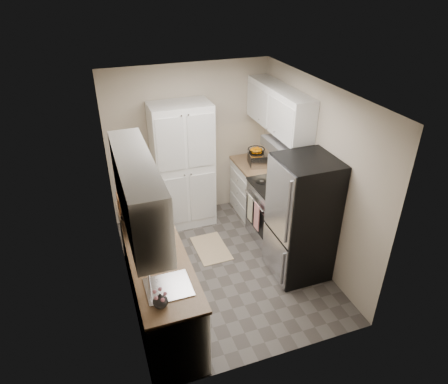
{
  "coord_description": "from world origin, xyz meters",
  "views": [
    {
      "loc": [
        -1.47,
        -4.14,
        3.72
      ],
      "look_at": [
        0.06,
        0.15,
        1.12
      ],
      "focal_mm": 32.0,
      "sensor_mm": 36.0,
      "label": 1
    }
  ],
  "objects_px": {
    "electric_range": "(275,211)",
    "wine_bottle": "(131,205)",
    "microwave": "(144,213)",
    "toaster_oven": "(258,159)",
    "refrigerator": "(302,219)",
    "pantry_cabinet": "(183,166)"
  },
  "relations": [
    {
      "from": "electric_range",
      "to": "pantry_cabinet",
      "type": "bearing_deg",
      "value": 141.78
    },
    {
      "from": "electric_range",
      "to": "toaster_oven",
      "type": "height_order",
      "value": "electric_range"
    },
    {
      "from": "refrigerator",
      "to": "wine_bottle",
      "type": "distance_m",
      "value": 2.21
    },
    {
      "from": "electric_range",
      "to": "wine_bottle",
      "type": "distance_m",
      "value": 2.18
    },
    {
      "from": "toaster_oven",
      "to": "wine_bottle",
      "type": "bearing_deg",
      "value": -148.67
    },
    {
      "from": "wine_bottle",
      "to": "toaster_oven",
      "type": "distance_m",
      "value": 2.26
    },
    {
      "from": "electric_range",
      "to": "refrigerator",
      "type": "relative_size",
      "value": 0.66
    },
    {
      "from": "wine_bottle",
      "to": "toaster_oven",
      "type": "bearing_deg",
      "value": 20.52
    },
    {
      "from": "microwave",
      "to": "wine_bottle",
      "type": "height_order",
      "value": "microwave"
    },
    {
      "from": "electric_range",
      "to": "toaster_oven",
      "type": "relative_size",
      "value": 3.21
    },
    {
      "from": "pantry_cabinet",
      "to": "wine_bottle",
      "type": "relative_size",
      "value": 7.67
    },
    {
      "from": "pantry_cabinet",
      "to": "microwave",
      "type": "bearing_deg",
      "value": -123.3
    },
    {
      "from": "microwave",
      "to": "toaster_oven",
      "type": "bearing_deg",
      "value": -85.95
    },
    {
      "from": "pantry_cabinet",
      "to": "refrigerator",
      "type": "distance_m",
      "value": 2.07
    },
    {
      "from": "pantry_cabinet",
      "to": "electric_range",
      "type": "bearing_deg",
      "value": -38.22
    },
    {
      "from": "pantry_cabinet",
      "to": "microwave",
      "type": "xyz_separation_m",
      "value": [
        -0.81,
        -1.24,
        0.07
      ]
    },
    {
      "from": "refrigerator",
      "to": "toaster_oven",
      "type": "height_order",
      "value": "refrigerator"
    },
    {
      "from": "pantry_cabinet",
      "to": "electric_range",
      "type": "height_order",
      "value": "pantry_cabinet"
    },
    {
      "from": "electric_range",
      "to": "wine_bottle",
      "type": "bearing_deg",
      "value": -178.81
    },
    {
      "from": "electric_range",
      "to": "microwave",
      "type": "relative_size",
      "value": 2.12
    },
    {
      "from": "pantry_cabinet",
      "to": "wine_bottle",
      "type": "distance_m",
      "value": 1.34
    },
    {
      "from": "refrigerator",
      "to": "pantry_cabinet",
      "type": "bearing_deg",
      "value": 123.46
    }
  ]
}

